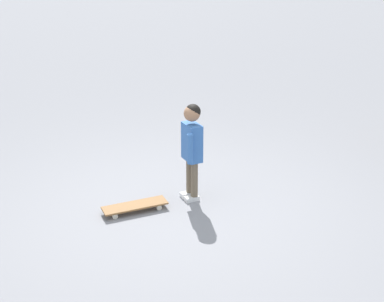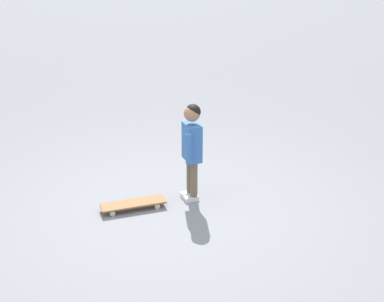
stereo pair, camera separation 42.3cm
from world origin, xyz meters
name	(u,v)px [view 2 (the right image)]	position (x,y,z in m)	size (l,w,h in m)	color
ground_plane	(170,211)	(0.00, 0.00, 0.00)	(50.00, 50.00, 0.00)	gray
child_person	(192,142)	(-0.37, 0.03, 0.66)	(0.37, 0.28, 1.06)	brown
skateboard	(133,204)	(0.16, -0.35, 0.06)	(0.65, 0.57, 0.07)	olive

